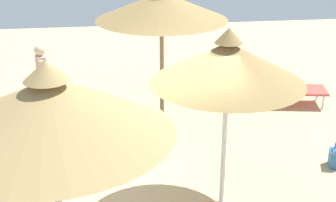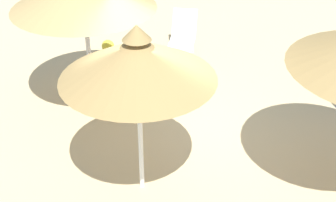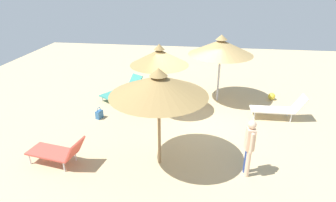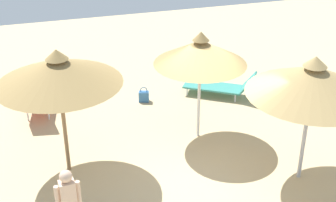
{
  "view_description": "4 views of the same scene",
  "coord_description": "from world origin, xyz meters",
  "views": [
    {
      "loc": [
        0.6,
        6.94,
        4.5
      ],
      "look_at": [
        -0.44,
        -0.85,
        1.33
      ],
      "focal_mm": 53.69,
      "sensor_mm": 36.0,
      "label": 1
    },
    {
      "loc": [
        -6.86,
        -1.15,
        5.27
      ],
      "look_at": [
        -0.43,
        -0.03,
        1.25
      ],
      "focal_mm": 50.6,
      "sensor_mm": 36.0,
      "label": 2
    },
    {
      "loc": [
        0.6,
        -10.07,
        5.2
      ],
      "look_at": [
        -0.63,
        -1.04,
        1.11
      ],
      "focal_mm": 30.25,
      "sensor_mm": 36.0,
      "label": 3
    },
    {
      "loc": [
        8.93,
        -3.61,
        6.57
      ],
      "look_at": [
        -0.69,
        -0.68,
        1.38
      ],
      "focal_mm": 51.66,
      "sensor_mm": 36.0,
      "label": 4
    }
  ],
  "objects": [
    {
      "name": "lounge_chair_back",
      "position": [
        -3.12,
        1.75,
        0.33
      ],
      "size": [
        1.73,
        2.14,
        0.8
      ],
      "color": "teal",
      "rests_on": "ground"
    },
    {
      "name": "parasol_umbrella_far_left",
      "position": [
        1.21,
        1.85,
        2.42
      ],
      "size": [
        2.74,
        2.74,
        2.94
      ],
      "color": "#B2B2B7",
      "rests_on": "ground"
    },
    {
      "name": "parasol_umbrella_center",
      "position": [
        -0.6,
        -3.11,
        2.49
      ],
      "size": [
        2.71,
        2.71,
        2.98
      ],
      "color": "olive",
      "rests_on": "ground"
    },
    {
      "name": "handbag",
      "position": [
        -3.43,
        -0.59,
        0.17
      ],
      "size": [
        0.26,
        0.33,
        0.47
      ],
      "color": "#336699",
      "rests_on": "ground"
    },
    {
      "name": "parasol_umbrella_near_left",
      "position": [
        -1.15,
        0.27,
        2.33
      ],
      "size": [
        2.26,
        2.26,
        2.84
      ],
      "color": "white",
      "rests_on": "ground"
    },
    {
      "name": "lounge_chair_near_right",
      "position": [
        -3.55,
        -3.58,
        0.43
      ],
      "size": [
        1.83,
        0.96,
        0.93
      ],
      "color": "#CC4C3F",
      "rests_on": "ground"
    },
    {
      "name": "ground",
      "position": [
        0.0,
        0.0,
        -0.05
      ],
      "size": [
        24.0,
        24.0,
        0.1
      ],
      "primitive_type": "cube",
      "color": "tan"
    }
  ]
}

